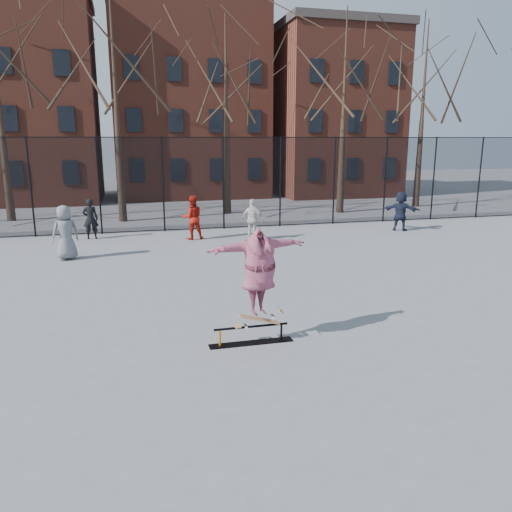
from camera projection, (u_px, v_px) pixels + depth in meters
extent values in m
plane|color=slate|center=(289.00, 344.00, 9.64)|extent=(100.00, 100.00, 0.00)
cube|color=black|center=(251.00, 343.00, 9.70)|extent=(1.66, 0.25, 0.01)
cylinder|color=orange|center=(220.00, 338.00, 9.51)|extent=(0.04, 0.04, 0.34)
cylinder|color=black|center=(281.00, 332.00, 9.81)|extent=(0.04, 0.04, 0.34)
cylinder|color=black|center=(251.00, 327.00, 9.62)|extent=(1.46, 0.05, 0.05)
imported|color=#3C317C|center=(259.00, 278.00, 9.44)|extent=(2.13, 1.01, 1.68)
imported|color=slate|center=(65.00, 233.00, 16.29)|extent=(1.04, 0.88, 1.80)
imported|color=black|center=(90.00, 219.00, 19.72)|extent=(0.60, 0.41, 1.61)
imported|color=#A3170E|center=(192.00, 218.00, 19.65)|extent=(0.89, 0.72, 1.73)
imported|color=beige|center=(253.00, 220.00, 19.49)|extent=(1.01, 0.85, 1.62)
imported|color=#191F33|center=(401.00, 211.00, 21.53)|extent=(1.55, 1.38, 1.70)
cylinder|color=black|center=(31.00, 188.00, 19.85)|extent=(0.07, 0.07, 4.00)
cylinder|color=black|center=(99.00, 186.00, 20.48)|extent=(0.07, 0.07, 4.00)
cylinder|color=black|center=(163.00, 185.00, 21.11)|extent=(0.07, 0.07, 4.00)
cylinder|color=black|center=(223.00, 183.00, 21.73)|extent=(0.07, 0.07, 4.00)
cylinder|color=black|center=(280.00, 182.00, 22.36)|extent=(0.07, 0.07, 4.00)
cylinder|color=black|center=(334.00, 181.00, 22.99)|extent=(0.07, 0.07, 4.00)
cylinder|color=black|center=(385.00, 180.00, 23.62)|extent=(0.07, 0.07, 4.00)
cylinder|color=black|center=(434.00, 179.00, 24.24)|extent=(0.07, 0.07, 4.00)
cylinder|color=black|center=(479.00, 178.00, 24.87)|extent=(0.07, 0.07, 4.00)
cube|color=black|center=(196.00, 184.00, 21.45)|extent=(34.00, 0.01, 4.00)
cylinder|color=black|center=(195.00, 137.00, 21.00)|extent=(34.00, 0.04, 0.04)
cone|color=black|center=(5.00, 173.00, 23.85)|extent=(0.40, 0.40, 4.62)
cone|color=black|center=(124.00, 173.00, 23.95)|extent=(0.40, 0.40, 4.62)
cone|color=black|center=(231.00, 170.00, 26.51)|extent=(0.40, 0.40, 4.62)
cone|color=black|center=(336.00, 169.00, 26.61)|extent=(0.40, 0.40, 4.62)
cone|color=black|center=(415.00, 167.00, 29.16)|extent=(0.40, 0.40, 4.62)
cube|color=brown|center=(20.00, 104.00, 30.63)|extent=(9.00, 7.00, 12.00)
cube|color=brown|center=(190.00, 99.00, 33.05)|extent=(10.00, 7.00, 13.00)
cube|color=brown|center=(330.00, 116.00, 35.69)|extent=(8.00, 7.00, 11.00)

